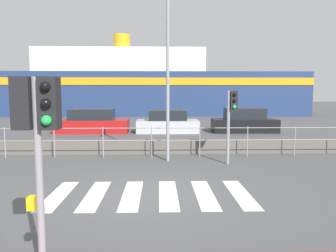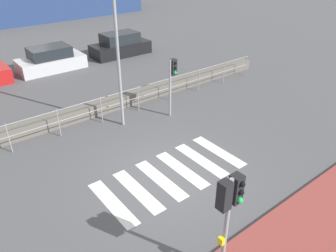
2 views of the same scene
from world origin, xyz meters
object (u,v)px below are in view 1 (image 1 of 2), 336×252
parked_car_silver (168,123)px  traffic_light_far (232,110)px  traffic_light_near (37,123)px  ferry_boat (150,88)px  parked_car_black (244,122)px  streetlamp (168,48)px  parked_car_red (92,123)px

parked_car_silver → traffic_light_far: bearing=-77.9°
traffic_light_near → ferry_boat: size_ratio=0.08×
traffic_light_near → parked_car_black: size_ratio=0.68×
streetlamp → ferry_boat: bearing=93.0°
traffic_light_far → ferry_boat: 27.12m
parked_car_red → parked_car_silver: bearing=0.0°
traffic_light_far → parked_car_silver: traffic_light_far is taller
traffic_light_near → ferry_boat: (0.52, 33.84, 0.95)m
traffic_light_near → parked_car_black: bearing=66.7°
parked_car_silver → parked_car_black: (4.88, 0.00, 0.05)m
traffic_light_near → parked_car_red: size_ratio=0.60×
parked_car_silver → parked_car_black: parked_car_black is taller
streetlamp → ferry_boat: size_ratio=0.20×
traffic_light_near → parked_car_red: 16.52m
ferry_boat → parked_car_black: (6.49, -17.59, -2.42)m
traffic_light_far → streetlamp: bearing=169.5°
parked_car_red → parked_car_black: (9.61, 0.00, 0.02)m
traffic_light_far → parked_car_black: (2.90, 9.26, -1.24)m
streetlamp → ferry_boat: ferry_boat is taller
traffic_light_near → traffic_light_far: bearing=59.5°
parked_car_red → parked_car_silver: parked_car_red is taller
streetlamp → parked_car_black: (5.10, 8.86, -3.41)m
ferry_boat → parked_car_black: size_ratio=8.11×
traffic_light_far → parked_car_silver: size_ratio=0.66×
parked_car_red → ferry_boat: bearing=80.0°
streetlamp → parked_car_red: bearing=117.0°
ferry_boat → streetlamp: bearing=-87.0°
streetlamp → ferry_boat: (-1.39, 26.45, -0.99)m
traffic_light_near → parked_car_black: (7.01, 16.25, -1.47)m
traffic_light_near → streetlamp: size_ratio=0.41×
traffic_light_near → traffic_light_far: 8.11m
traffic_light_far → parked_car_red: 11.51m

